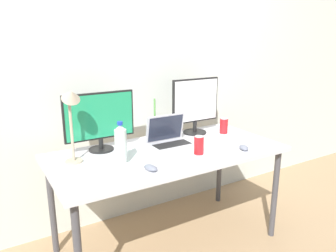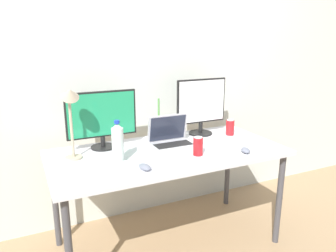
{
  "view_description": "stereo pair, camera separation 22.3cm",
  "coord_description": "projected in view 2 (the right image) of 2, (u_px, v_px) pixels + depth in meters",
  "views": [
    {
      "loc": [
        -1.1,
        -1.85,
        1.51
      ],
      "look_at": [
        0.0,
        0.0,
        0.92
      ],
      "focal_mm": 35.0,
      "sensor_mm": 36.0,
      "label": 1
    },
    {
      "loc": [
        -0.91,
        -1.96,
        1.51
      ],
      "look_at": [
        0.0,
        0.0,
        0.92
      ],
      "focal_mm": 35.0,
      "sensor_mm": 36.0,
      "label": 2
    }
  ],
  "objects": [
    {
      "name": "ground_plane",
      "position": [
        168.0,
        243.0,
        2.48
      ],
      "size": [
        16.0,
        16.0,
        0.0
      ],
      "primitive_type": "plane",
      "color": "#9E7F5B"
    },
    {
      "name": "mouse_by_laptop",
      "position": [
        145.0,
        167.0,
        1.96
      ],
      "size": [
        0.08,
        0.11,
        0.03
      ],
      "primitive_type": "ellipsoid",
      "rotation": [
        0.0,
        0.0,
        0.23
      ],
      "color": "slate",
      "rests_on": "work_desk"
    },
    {
      "name": "wall_back",
      "position": [
        137.0,
        63.0,
        2.65
      ],
      "size": [
        7.0,
        0.08,
        2.6
      ],
      "primitive_type": "cube",
      "color": "silver",
      "rests_on": "ground"
    },
    {
      "name": "desk_lamp",
      "position": [
        71.0,
        109.0,
        2.01
      ],
      "size": [
        0.11,
        0.18,
        0.5
      ],
      "color": "tan",
      "rests_on": "work_desk"
    },
    {
      "name": "water_bottle",
      "position": [
        118.0,
        143.0,
        2.05
      ],
      "size": [
        0.07,
        0.07,
        0.27
      ],
      "color": "silver",
      "rests_on": "work_desk"
    },
    {
      "name": "monitor_center",
      "position": [
        201.0,
        105.0,
        2.62
      ],
      "size": [
        0.43,
        0.19,
        0.45
      ],
      "color": "black",
      "rests_on": "work_desk"
    },
    {
      "name": "laptop_silver",
      "position": [
        171.0,
        138.0,
        2.38
      ],
      "size": [
        0.31,
        0.21,
        0.22
      ],
      "color": "#B7B7BC",
      "rests_on": "work_desk"
    },
    {
      "name": "keyboard_main",
      "position": [
        95.0,
        170.0,
        1.93
      ],
      "size": [
        0.41,
        0.15,
        0.02
      ],
      "primitive_type": "cube",
      "rotation": [
        0.0,
        0.0,
        -0.06
      ],
      "color": "white",
      "rests_on": "work_desk"
    },
    {
      "name": "keyboard_aux",
      "position": [
        166.0,
        161.0,
        2.08
      ],
      "size": [
        0.37,
        0.14,
        0.02
      ],
      "primitive_type": "cube",
      "rotation": [
        0.0,
        0.0,
        0.01
      ],
      "color": "#B2B2B7",
      "rests_on": "work_desk"
    },
    {
      "name": "soda_can_by_laptop",
      "position": [
        230.0,
        127.0,
        2.64
      ],
      "size": [
        0.07,
        0.07,
        0.13
      ],
      "color": "red",
      "rests_on": "work_desk"
    },
    {
      "name": "work_desk",
      "position": [
        168.0,
        159.0,
        2.3
      ],
      "size": [
        1.62,
        0.77,
        0.74
      ],
      "color": "#424247",
      "rests_on": "ground"
    },
    {
      "name": "bamboo_vase",
      "position": [
        159.0,
        129.0,
        2.55
      ],
      "size": [
        0.07,
        0.07,
        0.32
      ],
      "color": "#B2D1B7",
      "rests_on": "work_desk"
    },
    {
      "name": "monitor_left",
      "position": [
        102.0,
        117.0,
        2.28
      ],
      "size": [
        0.5,
        0.17,
        0.41
      ],
      "color": "black",
      "rests_on": "work_desk"
    },
    {
      "name": "mouse_by_keyboard",
      "position": [
        245.0,
        150.0,
        2.24
      ],
      "size": [
        0.09,
        0.11,
        0.04
      ],
      "primitive_type": "ellipsoid",
      "rotation": [
        0.0,
        0.0,
        -0.35
      ],
      "color": "slate",
      "rests_on": "work_desk"
    },
    {
      "name": "soda_can_near_keyboard",
      "position": [
        198.0,
        146.0,
        2.19
      ],
      "size": [
        0.07,
        0.07,
        0.13
      ],
      "color": "red",
      "rests_on": "work_desk"
    }
  ]
}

